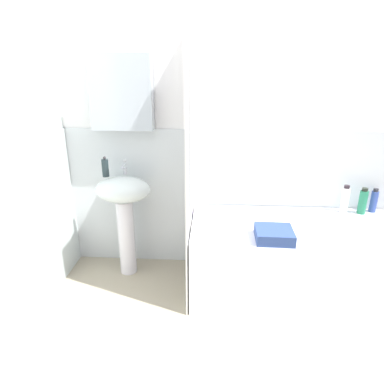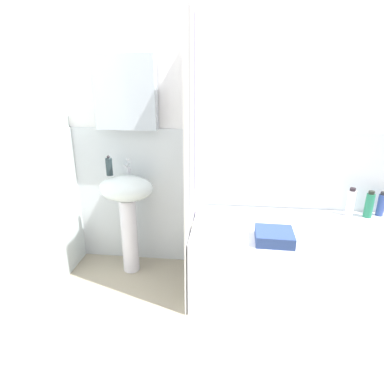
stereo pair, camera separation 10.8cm
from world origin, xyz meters
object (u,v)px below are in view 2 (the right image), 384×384
sink (127,203)px  towel_folded (274,236)px  body_wash_bottle (369,205)px  bathtub (294,261)px  lotion_bottle (381,204)px  soap_dispenser (109,166)px  conditioner_bottle (351,202)px

sink → towel_folded: bearing=-19.7°
body_wash_bottle → towel_folded: body_wash_bottle is taller
bathtub → body_wash_bottle: 0.73m
body_wash_bottle → lotion_bottle: bearing=21.7°
lotion_bottle → bathtub: bearing=-155.9°
soap_dispenser → towel_folded: 1.38m
sink → conditioner_bottle: bearing=3.5°
sink → bathtub: bearing=-7.2°
bathtub → body_wash_bottle: body_wash_bottle is taller
body_wash_bottle → towel_folded: bearing=-147.3°
soap_dispenser → bathtub: soap_dispenser is taller
sink → bathtub: 1.39m
lotion_bottle → body_wash_bottle: body_wash_bottle is taller
soap_dispenser → lotion_bottle: size_ratio=0.82×
bathtub → soap_dispenser: bearing=172.6°
bathtub → lotion_bottle: (0.67, 0.30, 0.37)m
bathtub → conditioner_bottle: conditioner_bottle is taller
body_wash_bottle → conditioner_bottle: 0.14m
conditioner_bottle → towel_folded: (-0.64, -0.51, -0.07)m
sink → conditioner_bottle: (1.77, 0.11, 0.05)m
lotion_bottle → towel_folded: bearing=-148.5°
soap_dispenser → towel_folded: size_ratio=0.65×
soap_dispenser → bathtub: (1.47, -0.19, -0.64)m
body_wash_bottle → conditioner_bottle: (-0.13, 0.02, 0.01)m
soap_dispenser → bathtub: size_ratio=0.11×
body_wash_bottle → conditioner_bottle: conditioner_bottle is taller
lotion_bottle → soap_dispenser: bearing=-177.0°
soap_dispenser → sink: bearing=-8.8°
bathtub → lotion_bottle: bearing=24.1°
sink → soap_dispenser: size_ratio=5.24×
lotion_bottle → sink: bearing=-176.2°
soap_dispenser → body_wash_bottle: (2.04, 0.07, -0.26)m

